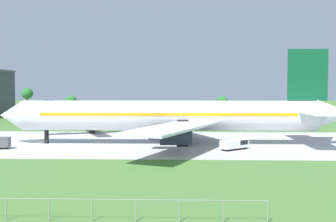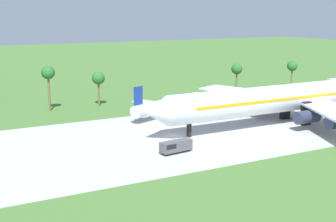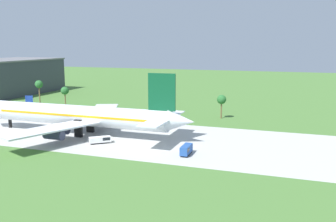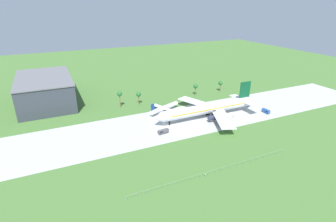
# 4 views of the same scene
# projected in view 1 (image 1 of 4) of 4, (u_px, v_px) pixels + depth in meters

# --- Properties ---
(ground_plane) EXTENTS (600.00, 600.00, 0.00)m
(ground_plane) POSITION_uv_depth(u_px,v_px,m) (38.00, 142.00, 94.28)
(ground_plane) COLOR #477233
(taxiway_strip) EXTENTS (320.00, 44.00, 0.02)m
(taxiway_strip) POSITION_uv_depth(u_px,v_px,m) (38.00, 142.00, 94.28)
(taxiway_strip) COLOR #B2B2AD
(taxiway_strip) RESTS_ON ground_plane
(jet_airliner) EXTENTS (76.41, 59.69, 20.37)m
(jet_airliner) POSITION_uv_depth(u_px,v_px,m) (176.00, 116.00, 90.53)
(jet_airliner) COLOR silver
(jet_airliner) RESTS_ON ground_plane
(regional_aircraft) EXTENTS (23.93, 21.90, 8.99)m
(regional_aircraft) POSITION_uv_depth(u_px,v_px,m) (92.00, 122.00, 111.41)
(regional_aircraft) COLOR silver
(regional_aircraft) RESTS_ON ground_plane
(fuel_truck) EXTENTS (6.10, 5.51, 2.00)m
(fuel_truck) POSITION_uv_depth(u_px,v_px,m) (235.00, 144.00, 82.55)
(fuel_truck) COLOR black
(fuel_truck) RESTS_ON ground_plane
(palm_tree_row) EXTENTS (88.75, 3.60, 12.14)m
(palm_tree_row) POSITION_uv_depth(u_px,v_px,m) (153.00, 100.00, 131.24)
(palm_tree_row) COLOR brown
(palm_tree_row) RESTS_ON ground_plane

